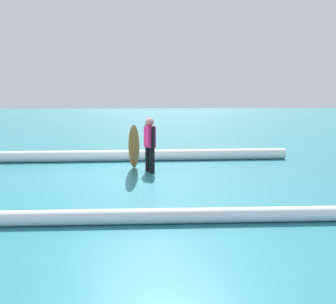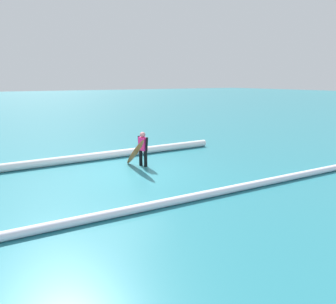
{
  "view_description": "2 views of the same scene",
  "coord_description": "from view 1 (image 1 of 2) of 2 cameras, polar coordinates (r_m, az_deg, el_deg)",
  "views": [
    {
      "loc": [
        -0.01,
        8.62,
        1.8
      ],
      "look_at": [
        -0.89,
        1.55,
        0.8
      ],
      "focal_mm": 37.86,
      "sensor_mm": 36.0,
      "label": 1
    },
    {
      "loc": [
        4.4,
        9.87,
        3.4
      ],
      "look_at": [
        -0.93,
        1.09,
        0.87
      ],
      "focal_mm": 31.07,
      "sensor_mm": 36.0,
      "label": 2
    }
  ],
  "objects": [
    {
      "name": "ground_plane",
      "position": [
        8.81,
        -7.06,
        -3.87
      ],
      "size": [
        197.78,
        197.78,
        0.0
      ],
      "primitive_type": "plane",
      "color": "teal"
    },
    {
      "name": "surfer",
      "position": [
        9.13,
        -2.95,
        1.62
      ],
      "size": [
        0.29,
        0.57,
        1.41
      ],
      "rotation": [
        0.0,
        0.0,
        5.02
      ],
      "color": "black",
      "rests_on": "ground_plane"
    },
    {
      "name": "surfboard",
      "position": [
        8.99,
        -5.51,
        0.59
      ],
      "size": [
        0.32,
        1.65,
        1.32
      ],
      "color": "#E55926",
      "rests_on": "ground_plane"
    },
    {
      "name": "wave_crest_foreground",
      "position": [
        11.52,
        -21.85,
        -0.72
      ],
      "size": [
        16.1,
        0.98,
        0.34
      ],
      "primitive_type": "cylinder",
      "rotation": [
        0.0,
        1.57,
        -0.04
      ],
      "color": "white",
      "rests_on": "ground_plane"
    },
    {
      "name": "wave_crest_midground",
      "position": [
        5.38,
        -0.56,
        -10.27
      ],
      "size": [
        15.03,
        1.37,
        0.23
      ],
      "primitive_type": "cylinder",
      "rotation": [
        0.0,
        1.57,
        -0.08
      ],
      "color": "white",
      "rests_on": "ground_plane"
    }
  ]
}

